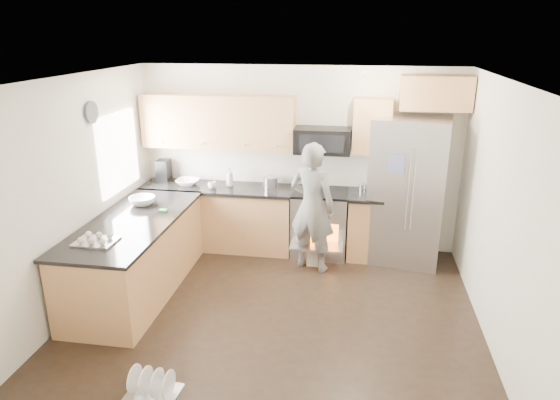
% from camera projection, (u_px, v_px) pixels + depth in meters
% --- Properties ---
extents(ground, '(4.50, 4.50, 0.00)m').
position_uv_depth(ground, '(275.00, 312.00, 5.68)').
color(ground, black).
rests_on(ground, ground).
extents(room_shell, '(4.54, 4.04, 2.62)m').
position_uv_depth(room_shell, '(272.00, 170.00, 5.16)').
color(room_shell, white).
rests_on(room_shell, ground).
extents(back_cabinet_run, '(4.45, 0.64, 2.50)m').
position_uv_depth(back_cabinet_run, '(255.00, 184.00, 7.09)').
color(back_cabinet_run, tan).
rests_on(back_cabinet_run, ground).
extents(peninsula, '(0.96, 2.36, 1.03)m').
position_uv_depth(peninsula, '(136.00, 256.00, 6.03)').
color(peninsula, tan).
rests_on(peninsula, ground).
extents(stove_range, '(0.76, 0.97, 1.79)m').
position_uv_depth(stove_range, '(320.00, 208.00, 6.99)').
color(stove_range, '#B7B7BC').
rests_on(stove_range, ground).
extents(refrigerator, '(1.09, 0.91, 1.99)m').
position_uv_depth(refrigerator, '(407.00, 191.00, 6.72)').
color(refrigerator, '#B7B7BC').
rests_on(refrigerator, ground).
extents(person, '(0.73, 0.60, 1.73)m').
position_uv_depth(person, '(312.00, 207.00, 6.48)').
color(person, slate).
rests_on(person, ground).
extents(dish_rack, '(0.48, 0.39, 0.28)m').
position_uv_depth(dish_rack, '(152.00, 389.00, 4.37)').
color(dish_rack, '#B7B7BC').
rests_on(dish_rack, ground).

